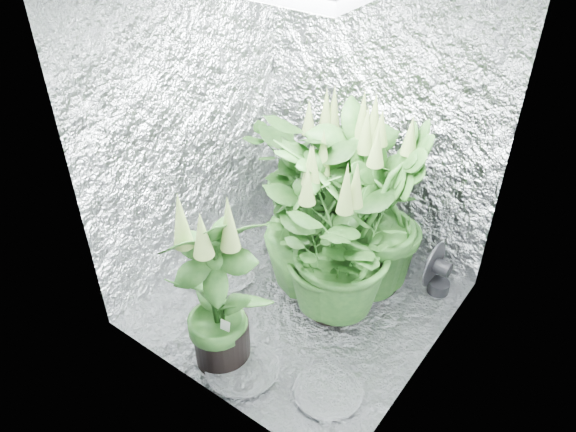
# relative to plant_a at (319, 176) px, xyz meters

# --- Properties ---
(ground) EXTENTS (1.60, 1.60, 0.00)m
(ground) POSITION_rel_plant_a_xyz_m (0.27, -0.58, -0.52)
(ground) COLOR silver
(ground) RESTS_ON ground
(walls) EXTENTS (1.62, 1.62, 2.00)m
(walls) POSITION_rel_plant_a_xyz_m (0.27, -0.58, 0.48)
(walls) COLOR silver
(walls) RESTS_ON ground
(plant_a) EXTENTS (1.11, 1.11, 1.10)m
(plant_a) POSITION_rel_plant_a_xyz_m (0.00, 0.00, 0.00)
(plant_a) COLOR black
(plant_a) RESTS_ON ground
(plant_b) EXTENTS (0.80, 0.80, 1.18)m
(plant_b) POSITION_rel_plant_a_xyz_m (0.30, -0.09, 0.02)
(plant_b) COLOR black
(plant_b) RESTS_ON ground
(plant_c) EXTENTS (0.61, 0.61, 1.16)m
(plant_c) POSITION_rel_plant_a_xyz_m (0.55, -0.16, 0.02)
(plant_c) COLOR black
(plant_c) RESTS_ON ground
(plant_d) EXTENTS (0.76, 0.76, 1.07)m
(plant_d) POSITION_rel_plant_a_xyz_m (0.21, -0.41, -0.03)
(plant_d) COLOR black
(plant_d) RESTS_ON ground
(plant_e) EXTENTS (1.14, 1.14, 1.03)m
(plant_e) POSITION_rel_plant_a_xyz_m (0.45, -0.51, -0.04)
(plant_e) COLOR black
(plant_e) RESTS_ON ground
(plant_f) EXTENTS (0.72, 0.72, 1.09)m
(plant_f) POSITION_rel_plant_a_xyz_m (0.18, -1.17, -0.02)
(plant_f) COLOR black
(plant_f) RESTS_ON ground
(circulation_fan) EXTENTS (0.13, 0.30, 0.34)m
(circulation_fan) POSITION_rel_plant_a_xyz_m (0.87, 0.02, -0.38)
(circulation_fan) COLOR black
(circulation_fan) RESTS_ON ground
(plant_label) EXTENTS (0.06, 0.03, 0.09)m
(plant_label) POSITION_rel_plant_a_xyz_m (0.24, -1.20, -0.22)
(plant_label) COLOR white
(plant_label) RESTS_ON plant_f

